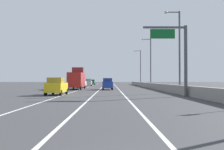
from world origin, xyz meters
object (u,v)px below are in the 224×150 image
car_yellow_0 (57,86)px  car_blue_2 (107,84)px  car_silver_1 (88,82)px  car_green_3 (92,82)px  overhead_sign_gantry (179,52)px  lamp_post_right_fourth (140,65)px  lamp_post_right_third (150,60)px  lamp_post_right_second (178,46)px  car_white_4 (82,83)px  box_truck (77,79)px

car_yellow_0 → car_blue_2: 17.66m
car_silver_1 → car_green_3: bearing=90.1°
car_silver_1 → car_green_3: car_silver_1 is taller
overhead_sign_gantry → lamp_post_right_fourth: bearing=88.0°
car_blue_2 → lamp_post_right_third: bearing=51.9°
lamp_post_right_third → car_silver_1: 23.51m
lamp_post_right_fourth → car_blue_2: lamp_post_right_fourth is taller
lamp_post_right_second → car_white_4: (-15.38, 24.97, -5.26)m
overhead_sign_gantry → lamp_post_right_second: (1.76, 7.41, 1.53)m
box_truck → car_silver_1: bearing=90.0°
overhead_sign_gantry → car_white_4: overhead_sign_gantry is taller
overhead_sign_gantry → box_truck: (-13.43, 21.99, -2.84)m
car_silver_1 → car_yellow_0: bearing=-90.0°
overhead_sign_gantry → car_green_3: overhead_sign_gantry is taller
lamp_post_right_second → car_green_3: 61.17m
car_silver_1 → car_blue_2: size_ratio=0.99×
lamp_post_right_third → car_blue_2: (-9.25, -11.80, -5.24)m
lamp_post_right_third → lamp_post_right_fourth: size_ratio=1.00×
overhead_sign_gantry → lamp_post_right_second: 7.77m
car_yellow_0 → car_blue_2: (5.73, 16.70, 0.02)m
car_blue_2 → car_green_3: car_blue_2 is taller
lamp_post_right_fourth → car_silver_1: size_ratio=2.45×
lamp_post_right_third → lamp_post_right_fourth: bearing=88.9°
lamp_post_right_second → car_yellow_0: lamp_post_right_second is taller
lamp_post_right_second → car_yellow_0: size_ratio=2.54×
lamp_post_right_third → car_green_3: lamp_post_right_third is taller
car_green_3 → lamp_post_right_third: bearing=-66.8°
car_yellow_0 → car_white_4: size_ratio=0.91×
lamp_post_right_fourth → box_truck: (-15.41, -33.56, -4.37)m
overhead_sign_gantry → lamp_post_right_third: size_ratio=0.68×
car_yellow_0 → car_silver_1: 45.86m
car_yellow_0 → car_silver_1: car_silver_1 is taller
overhead_sign_gantry → car_blue_2: (-7.73, 19.68, -3.71)m
lamp_post_right_fourth → car_yellow_0: size_ratio=2.54×
box_truck → car_yellow_0: bearing=-90.1°
lamp_post_right_fourth → car_blue_2: bearing=-105.1°
lamp_post_right_third → lamp_post_right_fourth: same height
car_blue_2 → lamp_post_right_second: bearing=-52.3°
overhead_sign_gantry → car_green_3: (-13.48, 66.41, -3.79)m
lamp_post_right_fourth → car_yellow_0: bearing=-106.4°
car_yellow_0 → lamp_post_right_second: bearing=16.2°
car_blue_2 → box_truck: box_truck is taller
overhead_sign_gantry → car_green_3: 67.87m
overhead_sign_gantry → car_yellow_0: size_ratio=1.73×
car_white_4 → car_silver_1: bearing=89.4°
lamp_post_right_second → car_yellow_0: 16.70m
lamp_post_right_third → car_silver_1: lamp_post_right_third is taller
car_yellow_0 → box_truck: box_truck is taller
car_blue_2 → car_green_3: size_ratio=0.99×
lamp_post_right_third → car_silver_1: (-14.97, 17.36, -5.24)m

